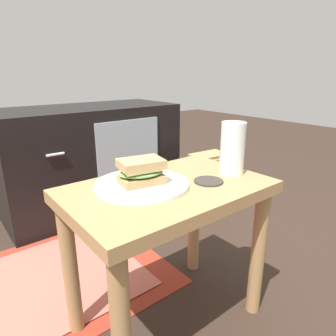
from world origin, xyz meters
name	(u,v)px	position (x,y,z in m)	size (l,w,h in m)	color
ground_plane	(168,318)	(0.00, 0.00, 0.00)	(8.00, 8.00, 0.00)	#2D2119
side_table	(168,215)	(0.00, 0.00, 0.37)	(0.56, 0.36, 0.46)	#A37A4C
tv_cabinet	(91,158)	(0.19, 0.95, 0.29)	(0.96, 0.46, 0.58)	black
area_rug	(12,297)	(-0.37, 0.41, 0.00)	(1.11, 0.67, 0.01)	maroon
plate	(142,184)	(-0.06, 0.04, 0.47)	(0.26, 0.26, 0.01)	silver
sandwich_front	(141,171)	(-0.06, 0.04, 0.50)	(0.14, 0.11, 0.07)	tan
beer_glass	(232,150)	(0.21, -0.04, 0.53)	(0.07, 0.07, 0.16)	silver
coaster	(209,181)	(0.11, -0.05, 0.46)	(0.08, 0.08, 0.01)	#332D28
paper_bag	(207,181)	(0.71, 0.52, 0.16)	(0.23, 0.15, 0.32)	tan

